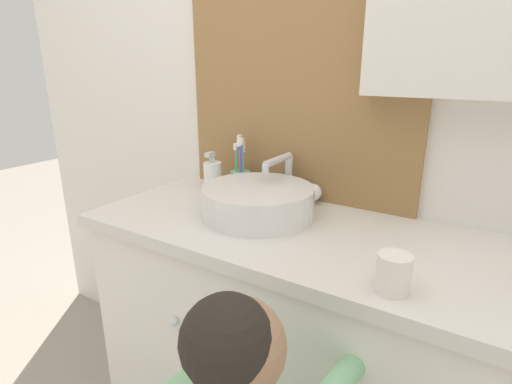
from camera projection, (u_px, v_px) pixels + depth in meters
The scene contains 6 objects.
wall_back at pixel (364, 74), 1.17m from camera, with size 3.20×0.18×2.50m.
vanity_counter at pixel (309, 364), 1.20m from camera, with size 1.32×0.53×0.87m.
sink_basin at pixel (259, 200), 1.17m from camera, with size 0.33×0.38×0.16m.
toothbrush_holder at pixel (240, 179), 1.38m from camera, with size 0.07×0.07×0.20m.
soap_dispenser at pixel (213, 176), 1.40m from camera, with size 0.06×0.06×0.14m.
drinking_cup at pixel (393, 273), 0.78m from camera, with size 0.07×0.07×0.08m, color silver.
Camera 1 is at (0.39, -0.58, 1.30)m, focal length 28.00 mm.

